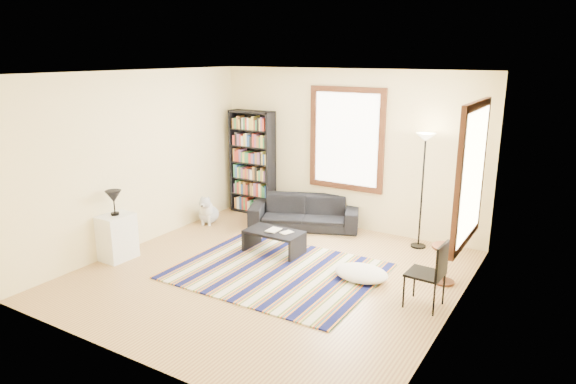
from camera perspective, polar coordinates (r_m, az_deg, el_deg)
The scene contains 21 objects.
floor at distance 7.43m, azimuth -2.03°, elevation -9.47°, with size 5.00×5.00×0.10m, color tan.
ceiling at distance 6.76m, azimuth -2.26°, elevation 13.50°, with size 5.00×5.00×0.10m, color white.
wall_back at distance 9.14m, azimuth 6.69°, elevation 4.69°, with size 5.00×0.10×2.80m, color #FFE9AB.
wall_front at distance 5.11m, azimuth -18.08°, elevation -4.41°, with size 5.00×0.10×2.80m, color #FFE9AB.
wall_left at distance 8.59m, azimuth -16.54°, elevation 3.49°, with size 0.10×5.00×2.80m, color #FFE9AB.
wall_right at distance 5.99m, azimuth 18.73°, elevation -1.60°, with size 0.10×5.00×2.80m, color #FFE9AB.
window_back at distance 9.04m, azimuth 6.52°, elevation 5.86°, with size 1.20×0.06×1.60m, color white.
window_right at distance 6.72m, azimuth 19.75°, elevation 1.84°, with size 0.06×1.20×1.60m, color white.
rug at distance 7.49m, azimuth -1.22°, elevation -8.76°, with size 2.80×2.24×0.02m, color #0C103F.
sofa at distance 9.24m, azimuth 1.82°, elevation -2.24°, with size 0.76×1.94×0.57m, color black.
bookshelf at distance 9.96m, azimuth -3.98°, elevation 3.27°, with size 0.90×0.30×2.00m, color black.
coffee_table at distance 8.10m, azimuth -1.56°, elevation -5.56°, with size 0.90×0.50×0.36m, color black.
book_a at distance 8.08m, azimuth -2.16°, elevation -4.16°, with size 0.24×0.18×0.02m, color beige.
book_b at distance 8.00m, azimuth -0.47°, elevation -4.40°, with size 0.14×0.19×0.01m, color beige.
floor_cushion at distance 7.28m, azimuth 8.16°, elevation -8.92°, with size 0.76×0.57×0.19m, color white.
floor_lamp at distance 8.38m, azimuth 14.66°, elevation 0.03°, with size 0.30×0.30×1.86m, color black, non-canonical shape.
side_table at distance 7.35m, azimuth 17.09°, elevation -7.71°, with size 0.40×0.40×0.54m, color #492612.
folding_chair at distance 6.58m, azimuth 14.98°, elevation -8.79°, with size 0.42×0.40×0.86m, color black.
white_cabinet at distance 8.23m, azimuth -18.45°, elevation -4.76°, with size 0.38×0.50×0.70m, color white.
table_lamp at distance 8.07m, azimuth -18.77°, elevation -1.15°, with size 0.24×0.24×0.38m, color black, non-canonical shape.
dog at distance 9.58m, azimuth -8.81°, elevation -1.88°, with size 0.38×0.54×0.54m, color silver, non-canonical shape.
Camera 1 is at (3.72, -5.64, 3.04)m, focal length 32.00 mm.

